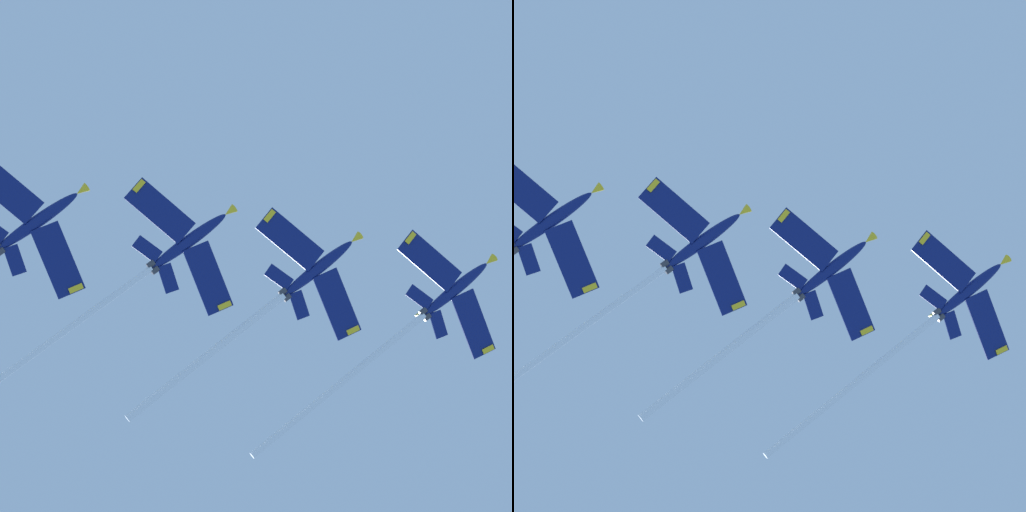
# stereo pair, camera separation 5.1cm
# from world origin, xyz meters

# --- Properties ---
(jet_lead) EXTENTS (32.74, 30.13, 15.71)m
(jet_lead) POSITION_xyz_m (-9.88, -6.84, 144.31)
(jet_lead) COLOR navy
(jet_second) EXTENTS (29.88, 27.36, 13.33)m
(jet_second) POSITION_xyz_m (-11.08, -25.89, 140.05)
(jet_second) COLOR navy
(jet_third) EXTENTS (34.55, 31.77, 15.88)m
(jet_third) POSITION_xyz_m (-11.17, -43.13, 136.31)
(jet_third) COLOR navy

